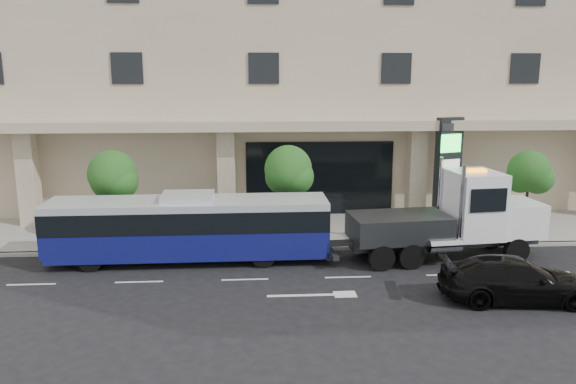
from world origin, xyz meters
name	(u,v)px	position (x,y,z in m)	size (l,w,h in m)	color
ground	(342,264)	(0.00, 0.00, 0.00)	(120.00, 120.00, 0.00)	black
sidewalk	(326,230)	(0.00, 5.00, 0.07)	(120.00, 6.00, 0.15)	gray
curb	(335,248)	(0.00, 2.00, 0.07)	(120.00, 0.30, 0.15)	gray
convention_center	(307,38)	(0.00, 15.42, 9.97)	(60.00, 17.60, 20.00)	tan
tree_left	(113,178)	(-9.97, 3.59, 3.11)	(2.27, 2.20, 4.22)	#422B19
tree_mid	(289,172)	(-1.97, 3.59, 3.26)	(2.28, 2.20, 4.38)	#422B19
tree_right	(529,174)	(9.53, 3.59, 3.04)	(2.10, 2.00, 4.04)	#422B19
city_bus	(189,227)	(-6.33, 0.85, 1.49)	(11.57, 2.52, 2.93)	black
tow_truck	(454,219)	(4.84, 0.53, 1.73)	(9.30, 3.03, 4.22)	#2D3033
black_sedan	(516,280)	(5.42, -4.10, 0.76)	(2.12, 5.22, 1.52)	black
signage_pylon	(448,170)	(6.26, 5.64, 2.92)	(1.44, 0.90, 5.45)	black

